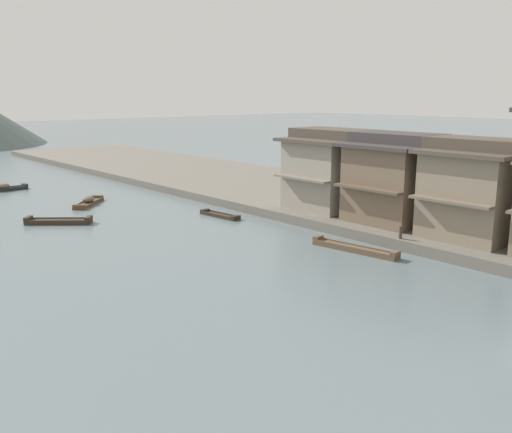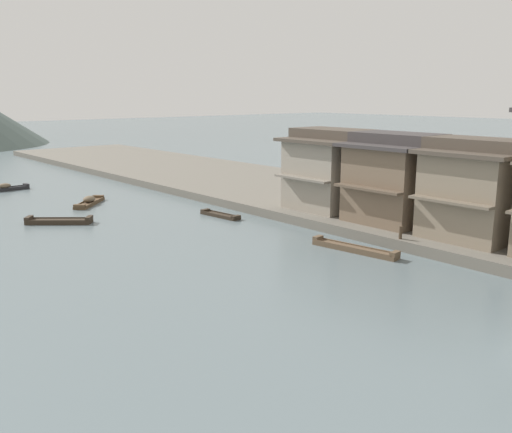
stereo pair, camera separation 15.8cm
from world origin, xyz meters
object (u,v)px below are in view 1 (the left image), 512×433
at_px(house_waterfront_second, 475,189).
at_px(boat_moored_far, 59,221).
at_px(mooring_post_dock_mid, 401,232).
at_px(house_waterfront_narrow, 331,169).
at_px(boat_moored_third, 355,249).
at_px(boat_midriver_drifting, 3,188).
at_px(boat_moored_nearest, 220,215).
at_px(boat_moored_second, 89,202).
at_px(house_waterfront_tall, 396,178).

bearing_deg(house_waterfront_second, boat_moored_far, 125.86).
bearing_deg(mooring_post_dock_mid, boat_moored_far, 122.49).
distance_m(house_waterfront_narrow, mooring_post_dock_mid, 10.60).
xyz_separation_m(boat_moored_third, boat_midriver_drifting, (-9.38, 36.85, 0.10)).
bearing_deg(boat_moored_third, boat_moored_nearest, 91.13).
xyz_separation_m(house_waterfront_second, house_waterfront_narrow, (0.37, 12.08, -0.00)).
bearing_deg(house_waterfront_narrow, boat_midriver_drifting, 118.76).
height_order(boat_moored_second, boat_moored_far, boat_moored_second).
xyz_separation_m(boat_moored_far, boat_midriver_drifting, (1.41, 17.63, 0.09)).
bearing_deg(boat_moored_second, boat_midriver_drifting, 105.66).
height_order(boat_moored_nearest, house_waterfront_narrow, house_waterfront_narrow).
bearing_deg(boat_moored_second, mooring_post_dock_mid, -72.21).
height_order(boat_moored_nearest, boat_moored_third, boat_moored_third).
height_order(boat_moored_third, mooring_post_dock_mid, mooring_post_dock_mid).
bearing_deg(house_waterfront_second, boat_moored_third, 145.61).
relative_size(boat_moored_second, boat_moored_third, 0.70).
relative_size(boat_moored_second, mooring_post_dock_mid, 5.15).
distance_m(boat_moored_nearest, boat_moored_second, 12.73).
height_order(boat_midriver_drifting, mooring_post_dock_mid, mooring_post_dock_mid).
height_order(boat_midriver_drifting, house_waterfront_second, house_waterfront_second).
distance_m(boat_moored_far, mooring_post_dock_mid, 24.66).
bearing_deg(boat_moored_far, house_waterfront_narrow, -33.27).
height_order(house_waterfront_second, house_waterfront_tall, same).
xyz_separation_m(boat_moored_third, house_waterfront_tall, (6.39, 1.78, 3.54)).
bearing_deg(house_waterfront_narrow, mooring_post_dock_mid, -113.40).
relative_size(house_waterfront_narrow, mooring_post_dock_mid, 8.84).
height_order(boat_moored_second, house_waterfront_tall, house_waterfront_tall).
distance_m(boat_moored_second, house_waterfront_narrow, 21.21).
bearing_deg(boat_moored_far, house_waterfront_second, -54.14).
xyz_separation_m(boat_moored_nearest, boat_moored_second, (-5.70, 11.38, 0.14)).
height_order(boat_moored_second, boat_moored_third, boat_moored_second).
bearing_deg(house_waterfront_tall, boat_moored_second, 118.37).
bearing_deg(boat_midriver_drifting, boat_moored_far, -94.56).
bearing_deg(house_waterfront_narrow, boat_moored_nearest, 141.43).
distance_m(boat_midriver_drifting, mooring_post_dock_mid, 40.20).
height_order(boat_moored_far, house_waterfront_second, house_waterfront_second).
bearing_deg(house_waterfront_second, house_waterfront_tall, 87.70).
bearing_deg(boat_moored_second, boat_moored_third, -76.41).
relative_size(boat_moored_second, boat_moored_far, 0.94).
bearing_deg(mooring_post_dock_mid, boat_moored_nearest, 100.35).
bearing_deg(boat_moored_nearest, boat_moored_third, -88.87).
distance_m(boat_moored_nearest, mooring_post_dock_mid, 15.11).
bearing_deg(boat_moored_nearest, house_waterfront_second, -69.86).
bearing_deg(boat_moored_nearest, house_waterfront_narrow, -38.57).
relative_size(boat_moored_far, house_waterfront_second, 0.70).
distance_m(boat_moored_second, house_waterfront_tall, 26.23).
bearing_deg(boat_moored_second, house_waterfront_second, -67.23).
xyz_separation_m(house_waterfront_second, house_waterfront_tall, (0.24, 5.99, -0.00)).
bearing_deg(house_waterfront_narrow, boat_moored_second, 126.64).
bearing_deg(boat_moored_second, boat_moored_far, -131.59).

